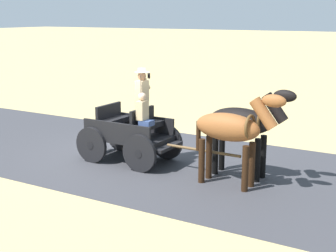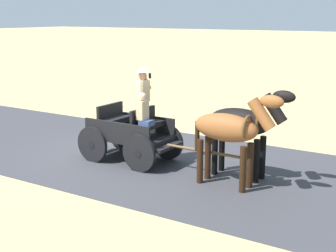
{
  "view_description": "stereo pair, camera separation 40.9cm",
  "coord_description": "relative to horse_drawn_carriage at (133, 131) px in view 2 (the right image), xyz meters",
  "views": [
    {
      "loc": [
        10.58,
        7.7,
        3.87
      ],
      "look_at": [
        0.35,
        1.74,
        1.1
      ],
      "focal_mm": 51.49,
      "sensor_mm": 36.0,
      "label": 1
    },
    {
      "loc": [
        10.36,
        8.05,
        3.87
      ],
      "look_at": [
        0.35,
        1.74,
        1.1
      ],
      "focal_mm": 51.49,
      "sensor_mm": 36.0,
      "label": 2
    }
  ],
  "objects": [
    {
      "name": "horse_off_side",
      "position": [
        0.42,
        3.02,
        0.51
      ],
      "size": [
        0.62,
        2.13,
        2.21
      ],
      "color": "brown",
      "rests_on": "ground"
    },
    {
      "name": "ground_plane",
      "position": [
        -0.35,
        -0.63,
        -0.82
      ],
      "size": [
        200.0,
        200.0,
        0.0
      ],
      "primitive_type": "plane",
      "color": "tan"
    },
    {
      "name": "road_surface",
      "position": [
        -0.35,
        -0.63,
        -0.81
      ],
      "size": [
        6.12,
        160.0,
        0.01
      ],
      "primitive_type": "cube",
      "color": "#38383D",
      "rests_on": "ground"
    },
    {
      "name": "horse_near_side",
      "position": [
        -0.32,
        3.03,
        0.51
      ],
      "size": [
        0.62,
        2.13,
        2.21
      ],
      "color": "black",
      "rests_on": "ground"
    },
    {
      "name": "horse_drawn_carriage",
      "position": [
        0.0,
        0.0,
        0.0
      ],
      "size": [
        1.45,
        4.51,
        2.5
      ],
      "color": "black",
      "rests_on": "ground"
    }
  ]
}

